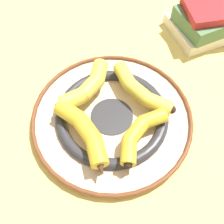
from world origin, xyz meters
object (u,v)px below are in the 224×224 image
at_px(banana_a, 87,87).
at_px(banana_c, 141,132).
at_px(banana_d, 85,132).
at_px(book_stack, 208,20).
at_px(banana_b, 139,89).
at_px(decorative_bowl, 112,116).

height_order(banana_a, banana_c, banana_a).
bearing_deg(banana_c, banana_a, -97.42).
relative_size(banana_d, book_stack, 0.76).
height_order(banana_b, banana_d, banana_d).
bearing_deg(banana_d, banana_a, -33.14).
xyz_separation_m(decorative_bowl, banana_d, (0.08, -0.02, 0.04)).
xyz_separation_m(banana_b, banana_c, (0.10, 0.06, -0.00)).
height_order(banana_b, book_stack, book_stack).
xyz_separation_m(banana_a, banana_c, (0.04, 0.16, -0.00)).
xyz_separation_m(banana_a, book_stack, (-0.38, 0.16, -0.01)).
bearing_deg(decorative_bowl, banana_b, 160.71).
distance_m(banana_a, banana_b, 0.12).
xyz_separation_m(banana_c, banana_d, (0.06, -0.10, 0.00)).
height_order(banana_a, book_stack, book_stack).
bearing_deg(decorative_bowl, banana_c, 76.55).
distance_m(banana_c, book_stack, 0.42).
height_order(banana_a, banana_b, banana_a).
distance_m(decorative_bowl, book_stack, 0.41).
distance_m(banana_c, banana_d, 0.12).
bearing_deg(book_stack, decorative_bowl, -150.81).
relative_size(decorative_bowl, banana_b, 1.96).
relative_size(banana_c, book_stack, 0.70).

